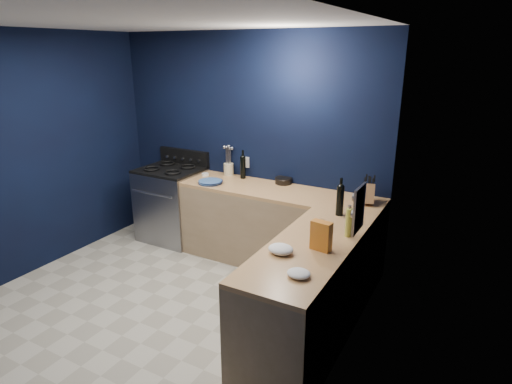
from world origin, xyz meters
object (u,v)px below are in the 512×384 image
Objects in this scene: utensil_crock at (229,169)px; knife_block at (369,194)px; plate_stack at (210,182)px; crouton_bag at (321,236)px; gas_range at (172,205)px.

knife_block reaches higher than utensil_crock.
plate_stack is 0.40m from utensil_crock.
crouton_bag reaches higher than utensil_crock.
utensil_crock is (0.72, 0.26, 0.51)m from gas_range.
utensil_crock is (0.00, 0.40, 0.06)m from plate_stack.
knife_block is (1.79, 0.22, 0.08)m from plate_stack.
crouton_bag is at bearing -25.22° from gas_range.
plate_stack is (0.71, -0.14, 0.46)m from gas_range.
knife_block is at bearing 1.86° from gas_range.
utensil_crock is at bearing 148.90° from crouton_bag.
gas_range is 3.90× the size of crouton_bag.
plate_stack is at bearing 157.72° from crouton_bag.
knife_block is at bearing -5.74° from utensil_crock.
plate_stack is 2.03m from crouton_bag.
knife_block is (1.79, -0.18, 0.03)m from utensil_crock.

